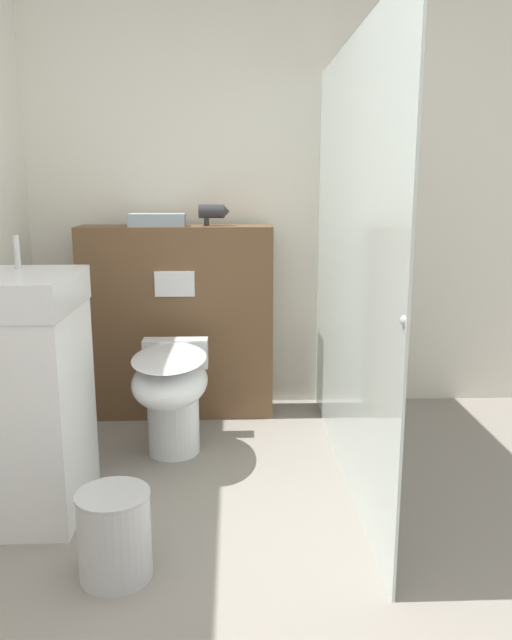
# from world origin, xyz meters

# --- Properties ---
(wall_back) EXTENTS (8.00, 0.06, 2.50)m
(wall_back) POSITION_xyz_m (0.00, 2.31, 1.25)
(wall_back) COLOR silver
(wall_back) RESTS_ON ground_plane
(partition_panel) EXTENTS (1.09, 0.27, 1.11)m
(partition_panel) POSITION_xyz_m (-0.46, 2.09, 0.56)
(partition_panel) COLOR brown
(partition_panel) RESTS_ON ground_plane
(shower_glass) EXTENTS (0.04, 1.96, 1.96)m
(shower_glass) POSITION_xyz_m (0.38, 1.30, 0.98)
(shower_glass) COLOR silver
(shower_glass) RESTS_ON ground_plane
(toilet) EXTENTS (0.36, 0.66, 0.54)m
(toilet) POSITION_xyz_m (-0.45, 1.48, 0.35)
(toilet) COLOR white
(toilet) RESTS_ON ground_plane
(sink_vanity) EXTENTS (0.52, 0.57, 1.14)m
(sink_vanity) POSITION_xyz_m (-1.03, 0.98, 0.50)
(sink_vanity) COLOR white
(sink_vanity) RESTS_ON ground_plane
(hair_drier) EXTENTS (0.17, 0.08, 0.12)m
(hair_drier) POSITION_xyz_m (-0.25, 2.09, 1.19)
(hair_drier) COLOR #2D2D33
(hair_drier) RESTS_ON partition_panel
(folded_towel) EXTENTS (0.31, 0.15, 0.07)m
(folded_towel) POSITION_xyz_m (-0.56, 2.08, 1.15)
(folded_towel) COLOR #8C9EAD
(folded_towel) RESTS_ON partition_panel
(waste_bin) EXTENTS (0.26, 0.26, 0.32)m
(waste_bin) POSITION_xyz_m (-0.55, 0.50, 0.16)
(waste_bin) COLOR silver
(waste_bin) RESTS_ON ground_plane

